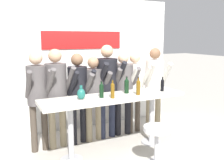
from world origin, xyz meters
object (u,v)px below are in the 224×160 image
(person_rightmost, at_px, (154,80))
(wine_bottle_1, at_px, (162,85))
(bar_stool, at_px, (157,140))
(tasting_table, at_px, (114,104))
(wine_bottle_0, at_px, (138,87))
(decorative_vase, at_px, (81,94))
(person_far_right, at_px, (135,83))
(person_center_right, at_px, (107,82))
(person_right, at_px, (123,85))
(wine_bottle_4, at_px, (102,90))
(wine_bottle_3, at_px, (113,90))
(wine_bottle_2, at_px, (127,85))
(person_center_left, at_px, (78,89))
(person_center, at_px, (94,90))
(person_left, at_px, (56,88))
(person_far_left, at_px, (37,90))

(person_rightmost, bearing_deg, wine_bottle_1, -104.68)
(bar_stool, bearing_deg, tasting_table, 113.65)
(person_rightmost, bearing_deg, bar_stool, -115.18)
(wine_bottle_0, xyz_separation_m, decorative_vase, (-0.96, 0.13, -0.05))
(tasting_table, distance_m, person_rightmost, 1.32)
(person_far_right, bearing_deg, tasting_table, -145.09)
(tasting_table, distance_m, person_far_right, 0.98)
(person_center_right, relative_size, person_far_right, 1.09)
(person_right, xyz_separation_m, decorative_vase, (-1.07, -0.58, 0.05))
(bar_stool, distance_m, wine_bottle_4, 1.15)
(wine_bottle_3, relative_size, wine_bottle_4, 1.10)
(wine_bottle_0, bearing_deg, person_rightmost, 38.91)
(tasting_table, distance_m, wine_bottle_2, 0.40)
(tasting_table, bearing_deg, person_far_right, 38.12)
(person_center_right, height_order, wine_bottle_2, person_center_right)
(person_center_left, bearing_deg, person_rightmost, -10.64)
(wine_bottle_0, distance_m, wine_bottle_4, 0.64)
(person_center, distance_m, person_rightmost, 1.33)
(bar_stool, xyz_separation_m, person_far_right, (0.43, 1.34, 0.61))
(bar_stool, xyz_separation_m, wine_bottle_3, (-0.43, 0.61, 0.69))
(person_right, bearing_deg, person_far_right, 6.26)
(tasting_table, relative_size, decorative_vase, 11.20)
(wine_bottle_3, bearing_deg, wine_bottle_4, 142.32)
(wine_bottle_2, xyz_separation_m, decorative_vase, (-0.85, -0.06, -0.05))
(bar_stool, distance_m, person_left, 1.87)
(person_far_right, height_order, person_rightmost, person_rightmost)
(person_left, xyz_separation_m, wine_bottle_4, (0.58, -0.59, 0.02))
(person_center_left, bearing_deg, wine_bottle_0, -48.90)
(person_center_right, bearing_deg, person_rightmost, -6.12)
(wine_bottle_0, bearing_deg, person_far_right, 62.61)
(person_left, xyz_separation_m, person_center_right, (0.97, 0.02, 0.03))
(bar_stool, relative_size, person_center_right, 0.35)
(person_rightmost, bearing_deg, wine_bottle_4, -150.07)
(person_far_left, xyz_separation_m, wine_bottle_2, (1.42, -0.50, 0.04))
(person_rightmost, xyz_separation_m, wine_bottle_2, (-0.91, -0.45, 0.05))
(person_center, bearing_deg, wine_bottle_2, -57.38)
(person_center_right, height_order, wine_bottle_3, person_center_right)
(tasting_table, distance_m, person_center_left, 0.75)
(wine_bottle_1, distance_m, wine_bottle_3, 1.03)
(wine_bottle_3, bearing_deg, person_far_right, 40.38)
(bar_stool, relative_size, person_center, 0.40)
(person_center_left, height_order, wine_bottle_1, person_center_left)
(person_center_right, relative_size, person_right, 1.09)
(person_left, bearing_deg, wine_bottle_0, -39.96)
(person_left, xyz_separation_m, wine_bottle_2, (1.10, -0.48, 0.03))
(tasting_table, xyz_separation_m, person_left, (-0.83, 0.56, 0.25))
(person_far_right, bearing_deg, person_far_left, 177.54)
(wine_bottle_1, relative_size, decorative_vase, 1.19)
(tasting_table, xyz_separation_m, wine_bottle_3, (-0.10, -0.14, 0.28))
(person_right, distance_m, wine_bottle_1, 0.79)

